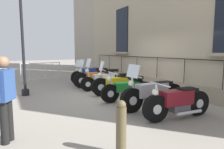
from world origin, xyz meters
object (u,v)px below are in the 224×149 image
at_px(motorcycle_yellow, 118,84).
at_px(motorcycle_orange, 95,77).
at_px(lamppost, 22,35).
at_px(pedestrian_standing, 5,95).
at_px(crowd_barrier, 41,71).
at_px(motorcycle_maroon, 178,102).
at_px(motorcycle_blue, 89,75).
at_px(motorcycle_green, 128,89).
at_px(motorcycle_white, 104,80).
at_px(bollard, 121,128).
at_px(motorcycle_silver, 153,94).

bearing_deg(motorcycle_yellow, motorcycle_orange, -88.89).
bearing_deg(lamppost, pedestrian_standing, 80.61).
bearing_deg(crowd_barrier, lamppost, 70.87).
bearing_deg(motorcycle_orange, motorcycle_maroon, 90.05).
distance_m(motorcycle_orange, motorcycle_yellow, 2.02).
relative_size(motorcycle_blue, motorcycle_green, 1.02).
distance_m(motorcycle_green, pedestrian_standing, 3.93).
bearing_deg(motorcycle_maroon, motorcycle_green, -86.44).
xyz_separation_m(motorcycle_white, pedestrian_standing, (3.75, 3.45, 0.45)).
distance_m(motorcycle_white, pedestrian_standing, 5.12).
bearing_deg(bollard, motorcycle_maroon, -159.68).
xyz_separation_m(motorcycle_blue, motorcycle_white, (0.09, 1.97, 0.00)).
xyz_separation_m(motorcycle_white, motorcycle_silver, (-0.02, 3.12, -0.00)).
bearing_deg(lamppost, motorcycle_white, 169.77).
height_order(motorcycle_maroon, lamppost, lamppost).
distance_m(motorcycle_blue, motorcycle_orange, 1.05).
xyz_separation_m(motorcycle_yellow, motorcycle_green, (0.16, 0.92, -0.02)).
relative_size(lamppost, bollard, 4.49).
relative_size(motorcycle_blue, pedestrian_standing, 1.24).
xyz_separation_m(motorcycle_orange, bollard, (2.14, 5.79, 0.01)).
distance_m(motorcycle_blue, motorcycle_maroon, 6.04).
relative_size(motorcycle_white, motorcycle_yellow, 1.05).
distance_m(lamppost, crowd_barrier, 3.78).
bearing_deg(motorcycle_maroon, motorcycle_silver, -91.40).
bearing_deg(motorcycle_blue, motorcycle_white, 87.26).
bearing_deg(lamppost, motorcycle_green, 139.00).
height_order(motorcycle_orange, motorcycle_green, motorcycle_orange).
bearing_deg(motorcycle_white, motorcycle_yellow, 91.75).
bearing_deg(motorcycle_green, motorcycle_orange, -92.39).
bearing_deg(motorcycle_orange, motorcycle_green, 87.61).
bearing_deg(motorcycle_green, motorcycle_yellow, -100.00).
bearing_deg(motorcycle_white, motorcycle_orange, -89.66).
distance_m(motorcycle_green, lamppost, 4.35).
height_order(motorcycle_orange, crowd_barrier, motorcycle_orange).
bearing_deg(motorcycle_maroon, crowd_barrier, -75.74).
height_order(motorcycle_blue, motorcycle_white, motorcycle_white).
distance_m(motorcycle_yellow, pedestrian_standing, 4.48).
distance_m(lamppost, pedestrian_standing, 4.29).
xyz_separation_m(motorcycle_yellow, lamppost, (3.12, -1.66, 1.85)).
xyz_separation_m(motorcycle_maroon, pedestrian_standing, (3.75, -0.62, 0.48)).
bearing_deg(motorcycle_maroon, motorcycle_blue, -90.90).
height_order(motorcycle_yellow, pedestrian_standing, pedestrian_standing).
distance_m(motorcycle_orange, bollard, 6.17).
bearing_deg(crowd_barrier, motorcycle_maroon, 104.26).
distance_m(motorcycle_green, crowd_barrier, 6.05).
height_order(motorcycle_blue, pedestrian_standing, pedestrian_standing).
bearing_deg(motorcycle_yellow, motorcycle_green, 80.00).
bearing_deg(lamppost, motorcycle_orange, -173.26).
relative_size(crowd_barrier, pedestrian_standing, 1.32).
distance_m(motorcycle_maroon, crowd_barrier, 8.06).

